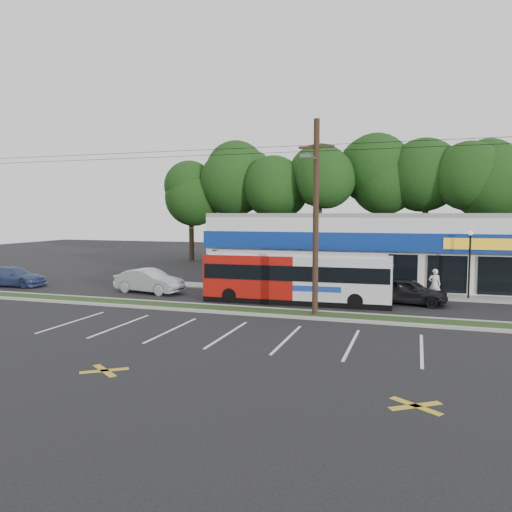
{
  "coord_description": "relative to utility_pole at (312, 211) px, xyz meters",
  "views": [
    {
      "loc": [
        7.93,
        -24.03,
        5.3
      ],
      "look_at": [
        -1.49,
        5.0,
        2.67
      ],
      "focal_mm": 35.0,
      "sensor_mm": 36.0,
      "label": 1
    }
  ],
  "objects": [
    {
      "name": "ground",
      "position": [
        -2.83,
        -0.93,
        -5.41
      ],
      "size": [
        120.0,
        120.0,
        0.0
      ],
      "primitive_type": "plane",
      "color": "black",
      "rests_on": "ground"
    },
    {
      "name": "grass_strip",
      "position": [
        -2.83,
        0.07,
        -5.35
      ],
      "size": [
        40.0,
        1.6,
        0.12
      ],
      "primitive_type": "cube",
      "color": "#1F3A17",
      "rests_on": "ground"
    },
    {
      "name": "curb_south",
      "position": [
        -2.83,
        -0.78,
        -5.34
      ],
      "size": [
        40.0,
        0.25,
        0.14
      ],
      "primitive_type": "cube",
      "color": "#9E9E93",
      "rests_on": "ground"
    },
    {
      "name": "curb_north",
      "position": [
        -2.83,
        0.92,
        -5.34
      ],
      "size": [
        40.0,
        0.25,
        0.14
      ],
      "primitive_type": "cube",
      "color": "#9E9E93",
      "rests_on": "ground"
    },
    {
      "name": "sidewalk",
      "position": [
        2.17,
        8.07,
        -5.36
      ],
      "size": [
        32.0,
        2.2,
        0.1
      ],
      "primitive_type": "cube",
      "color": "#9E9E93",
      "rests_on": "ground"
    },
    {
      "name": "strip_mall",
      "position": [
        2.67,
        14.99,
        -2.76
      ],
      "size": [
        25.0,
        12.55,
        5.3
      ],
      "color": "silver",
      "rests_on": "ground"
    },
    {
      "name": "utility_pole",
      "position": [
        0.0,
        0.0,
        0.0
      ],
      "size": [
        50.0,
        2.77,
        10.0
      ],
      "color": "black",
      "rests_on": "ground"
    },
    {
      "name": "lamp_post",
      "position": [
        8.17,
        7.87,
        -2.74
      ],
      "size": [
        0.3,
        0.3,
        4.25
      ],
      "color": "black",
      "rests_on": "ground"
    },
    {
      "name": "tree_line",
      "position": [
        1.17,
        25.07,
        3.0
      ],
      "size": [
        46.76,
        6.76,
        11.83
      ],
      "color": "black",
      "rests_on": "ground"
    },
    {
      "name": "metrobus",
      "position": [
        -1.63,
        3.57,
        -3.85
      ],
      "size": [
        11.09,
        2.79,
        2.96
      ],
      "rotation": [
        0.0,
        0.0,
        0.04
      ],
      "color": "#A4120C",
      "rests_on": "ground"
    },
    {
      "name": "car_dark",
      "position": [
        4.61,
        5.16,
        -4.64
      ],
      "size": [
        4.74,
        2.48,
        1.54
      ],
      "primitive_type": "imported",
      "rotation": [
        0.0,
        0.0,
        1.42
      ],
      "color": "black",
      "rests_on": "ground"
    },
    {
      "name": "car_silver",
      "position": [
        -11.83,
        4.16,
        -4.62
      ],
      "size": [
        5.02,
        2.41,
        1.59
      ],
      "primitive_type": "imported",
      "rotation": [
        0.0,
        0.0,
        1.41
      ],
      "color": "#A4A8AB",
      "rests_on": "ground"
    },
    {
      "name": "car_blue",
      "position": [
        -22.83,
        3.84,
        -4.71
      ],
      "size": [
        5.0,
        2.36,
        1.41
      ],
      "primitive_type": "imported",
      "rotation": [
        0.0,
        0.0,
        1.65
      ],
      "color": "navy",
      "rests_on": "ground"
    },
    {
      "name": "pedestrian_a",
      "position": [
        6.17,
        7.01,
        -4.45
      ],
      "size": [
        0.71,
        0.47,
        1.93
      ],
      "primitive_type": "imported",
      "rotation": [
        0.0,
        0.0,
        3.13
      ],
      "color": "silver",
      "rests_on": "ground"
    },
    {
      "name": "pedestrian_b",
      "position": [
        1.0,
        7.29,
        -4.53
      ],
      "size": [
        0.96,
        0.8,
        1.77
      ],
      "primitive_type": "imported",
      "rotation": [
        0.0,
        0.0,
        3.3
      ],
      "color": "beige",
      "rests_on": "ground"
    }
  ]
}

